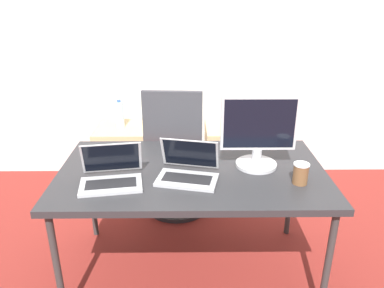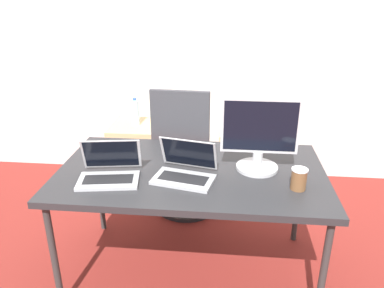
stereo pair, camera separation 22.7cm
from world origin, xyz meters
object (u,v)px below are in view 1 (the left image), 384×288
object	(u,v)px
office_chair	(176,166)
laptop_left	(188,171)
coffee_cup_brown	(301,173)
cabinet_right	(230,155)
laptop_right	(111,175)
water_bottle	(120,115)
cabinet_left	(123,156)
coffee_cup_white	(181,152)
monitor	(258,133)

from	to	relation	value
office_chair	laptop_left	bearing A→B (deg)	-83.16
office_chair	coffee_cup_brown	xyz separation A→B (m)	(0.74, -0.92, 0.40)
cabinet_right	laptop_right	distance (m)	1.72
cabinet_right	coffee_cup_brown	xyz separation A→B (m)	(0.23, -1.43, 0.53)
cabinet_right	laptop_left	xyz separation A→B (m)	(-0.40, -1.35, 0.52)
cabinet_right	water_bottle	world-z (taller)	water_bottle
cabinet_left	laptop_right	bearing A→B (deg)	-82.11
water_bottle	cabinet_right	bearing A→B (deg)	-0.12
water_bottle	laptop_left	bearing A→B (deg)	-65.03
laptop_left	laptop_right	world-z (taller)	laptop_right
coffee_cup_white	coffee_cup_brown	world-z (taller)	coffee_cup_brown
cabinet_right	water_bottle	size ratio (longest dim) A/B	2.23
laptop_right	coffee_cup_white	bearing A→B (deg)	38.74
laptop_right	monitor	size ratio (longest dim) A/B	0.81
cabinet_left	cabinet_right	xyz separation A→B (m)	(1.03, 0.00, 0.00)
cabinet_left	monitor	size ratio (longest dim) A/B	1.28
cabinet_left	laptop_left	world-z (taller)	laptop_left
coffee_cup_white	office_chair	bearing A→B (deg)	95.23
cabinet_left	coffee_cup_white	distance (m)	1.35
laptop_right	coffee_cup_white	size ratio (longest dim) A/B	3.68
laptop_left	coffee_cup_brown	distance (m)	0.64
water_bottle	monitor	size ratio (longest dim) A/B	0.58
laptop_right	coffee_cup_brown	xyz separation A→B (m)	(1.07, -0.02, 0.02)
coffee_cup_white	coffee_cup_brown	bearing A→B (deg)	-25.72
office_chair	cabinet_right	distance (m)	0.73
cabinet_right	cabinet_left	bearing A→B (deg)	180.00
water_bottle	office_chair	bearing A→B (deg)	-43.81
cabinet_right	monitor	bearing A→B (deg)	-88.92
laptop_left	laptop_right	distance (m)	0.44
water_bottle	laptop_right	bearing A→B (deg)	-82.12
cabinet_right	monitor	distance (m)	1.38
cabinet_left	coffee_cup_brown	bearing A→B (deg)	-48.39
water_bottle	coffee_cup_brown	xyz separation A→B (m)	(1.27, -1.43, 0.12)
coffee_cup_brown	coffee_cup_white	bearing A→B (deg)	154.28
cabinet_right	coffee_cup_brown	bearing A→B (deg)	-80.74
coffee_cup_white	laptop_left	bearing A→B (deg)	-79.49
office_chair	water_bottle	world-z (taller)	office_chair
laptop_right	coffee_cup_brown	world-z (taller)	laptop_right
laptop_right	cabinet_right	bearing A→B (deg)	59.22
water_bottle	cabinet_left	bearing A→B (deg)	-90.00
coffee_cup_brown	office_chair	bearing A→B (deg)	128.69
coffee_cup_white	water_bottle	bearing A→B (deg)	117.95
cabinet_left	coffee_cup_white	size ratio (longest dim) A/B	5.78
office_chair	cabinet_left	xyz separation A→B (m)	(-0.53, 0.51, -0.14)
cabinet_left	water_bottle	world-z (taller)	water_bottle
office_chair	monitor	bearing A→B (deg)	-52.72
water_bottle	coffee_cup_brown	world-z (taller)	coffee_cup_brown
water_bottle	monitor	distance (m)	1.62
cabinet_left	coffee_cup_white	bearing A→B (deg)	-62.01
water_bottle	monitor	world-z (taller)	monitor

